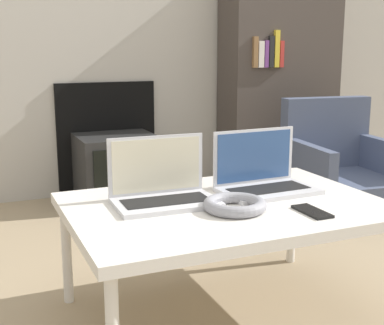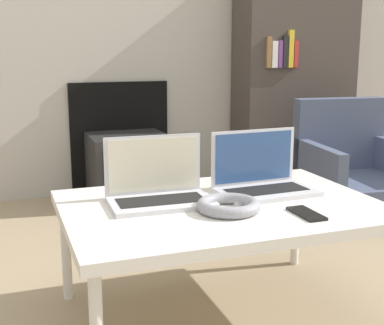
# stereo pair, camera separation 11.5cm
# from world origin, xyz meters

# --- Properties ---
(table) EXTENTS (1.06, 0.74, 0.42)m
(table) POSITION_xyz_m (0.00, 0.19, 0.39)
(table) COLOR silver
(table) RESTS_ON ground_plane
(laptop_left) EXTENTS (0.35, 0.23, 0.22)m
(laptop_left) POSITION_xyz_m (-0.20, 0.28, 0.47)
(laptop_left) COLOR silver
(laptop_left) RESTS_ON table
(laptop_right) EXTENTS (0.35, 0.23, 0.22)m
(laptop_right) POSITION_xyz_m (0.20, 0.28, 0.47)
(laptop_right) COLOR silver
(laptop_right) RESTS_ON table
(headphones) EXTENTS (0.21, 0.21, 0.04)m
(headphones) POSITION_xyz_m (-0.01, 0.10, 0.44)
(headphones) COLOR gray
(headphones) RESTS_ON table
(phone) EXTENTS (0.06, 0.15, 0.01)m
(phone) POSITION_xyz_m (0.20, -0.02, 0.42)
(phone) COLOR black
(phone) RESTS_ON table
(tv) EXTENTS (0.47, 0.43, 0.41)m
(tv) POSITION_xyz_m (0.04, 1.75, 0.21)
(tv) COLOR black
(tv) RESTS_ON ground_plane
(armchair) EXTENTS (0.63, 0.68, 0.64)m
(armchair) POSITION_xyz_m (1.24, 1.17, 0.28)
(armchair) COLOR #47516B
(armchair) RESTS_ON ground_plane
(bookshelf) EXTENTS (0.81, 0.32, 1.47)m
(bookshelf) POSITION_xyz_m (1.23, 1.82, 0.74)
(bookshelf) COLOR #3F3833
(bookshelf) RESTS_ON ground_plane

